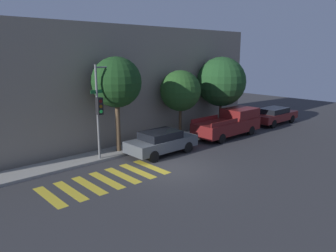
# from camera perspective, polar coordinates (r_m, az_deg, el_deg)

# --- Properties ---
(ground_plane) EXTENTS (60.00, 60.00, 0.00)m
(ground_plane) POSITION_cam_1_polar(r_m,az_deg,el_deg) (16.83, 0.26, -7.40)
(ground_plane) COLOR #333335
(sidewalk) EXTENTS (26.00, 1.71, 0.14)m
(sidewalk) POSITION_cam_1_polar(r_m,az_deg,el_deg) (19.83, -7.70, -4.17)
(sidewalk) COLOR gray
(sidewalk) RESTS_ON ground
(building_row) EXTENTS (26.00, 6.00, 7.46)m
(building_row) POSITION_cam_1_polar(r_m,az_deg,el_deg) (22.74, -14.14, 7.12)
(building_row) COLOR gray
(building_row) RESTS_ON ground
(crosswalk) EXTENTS (5.82, 2.60, 0.00)m
(crosswalk) POSITION_cam_1_polar(r_m,az_deg,el_deg) (15.61, -10.69, -9.25)
(crosswalk) COLOR gold
(crosswalk) RESTS_ON ground
(traffic_light_pole) EXTENTS (2.16, 0.56, 5.18)m
(traffic_light_pole) POSITION_cam_1_polar(r_m,az_deg,el_deg) (17.71, -11.04, 4.75)
(traffic_light_pole) COLOR slate
(traffic_light_pole) RESTS_ON ground
(sedan_near_corner) EXTENTS (4.23, 1.84, 1.38)m
(sedan_near_corner) POSITION_cam_1_polar(r_m,az_deg,el_deg) (18.91, -1.16, -2.77)
(sedan_near_corner) COLOR #4C5156
(sedan_near_corner) RESTS_ON ground
(pickup_truck) EXTENTS (5.39, 2.00, 1.85)m
(pickup_truck) POSITION_cam_1_polar(r_m,az_deg,el_deg) (23.46, 10.71, 0.51)
(pickup_truck) COLOR maroon
(pickup_truck) RESTS_ON ground
(sedan_middle) EXTENTS (4.68, 1.77, 1.34)m
(sedan_middle) POSITION_cam_1_polar(r_m,az_deg,el_deg) (28.43, 18.02, 1.80)
(sedan_middle) COLOR maroon
(sedan_middle) RESTS_ON ground
(tree_near_corner) EXTENTS (2.86, 2.86, 5.58)m
(tree_near_corner) POSITION_cam_1_polar(r_m,az_deg,el_deg) (18.79, -8.96, 7.48)
(tree_near_corner) COLOR brown
(tree_near_corner) RESTS_ON ground
(tree_midblock) EXTENTS (2.74, 2.74, 4.66)m
(tree_midblock) POSITION_cam_1_polar(r_m,az_deg,el_deg) (22.04, 2.18, 6.14)
(tree_midblock) COLOR #4C3823
(tree_midblock) RESTS_ON ground
(tree_far_end) EXTENTS (3.70, 3.70, 5.49)m
(tree_far_end) POSITION_cam_1_polar(r_m,az_deg,el_deg) (25.19, 9.26, 7.62)
(tree_far_end) COLOR #4C3823
(tree_far_end) RESTS_ON ground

